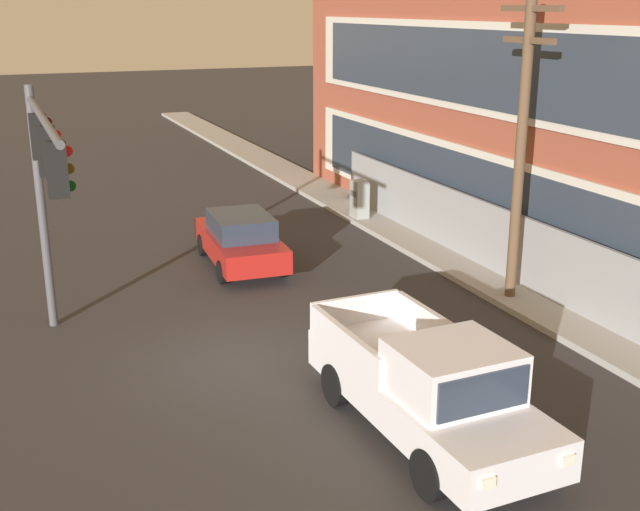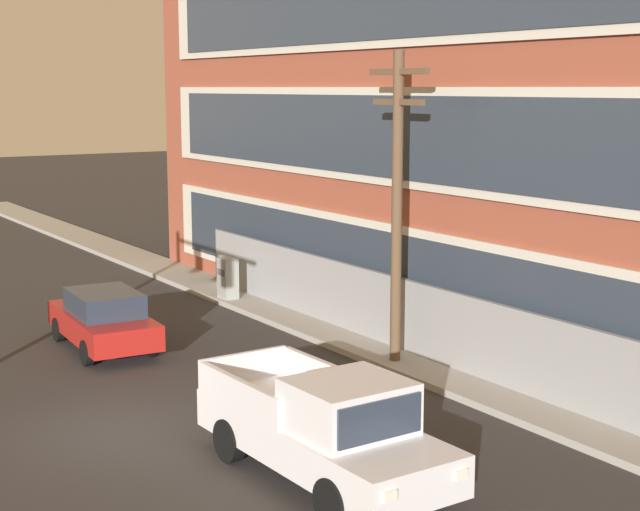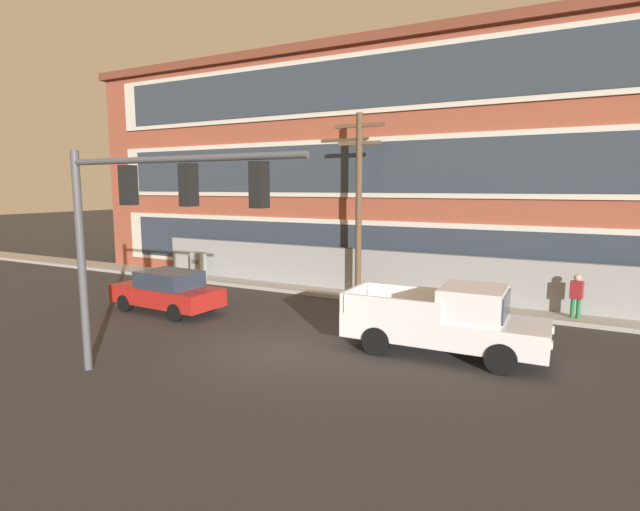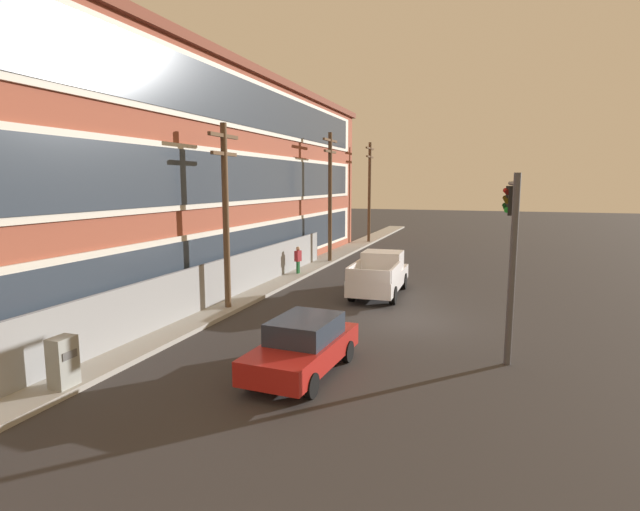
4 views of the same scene
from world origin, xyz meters
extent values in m
plane|color=#333030|center=(0.00, 0.00, 0.00)|extent=(160.00, 160.00, 0.00)
cube|color=#9E9B93|center=(0.00, 7.68, 0.08)|extent=(80.00, 1.79, 0.16)
cube|color=gray|center=(0.30, 8.05, 1.00)|extent=(24.33, 0.04, 1.99)
cylinder|color=#4C4C51|center=(-11.86, 8.05, 1.00)|extent=(0.06, 0.06, 1.99)
cylinder|color=#4C4C51|center=(0.30, 8.05, 1.99)|extent=(24.33, 0.05, 0.05)
cylinder|color=#4C4C51|center=(-3.56, -3.50, 2.77)|extent=(0.20, 0.20, 5.54)
cylinder|color=#4C4C51|center=(-0.31, -3.50, 5.24)|extent=(6.50, 0.14, 0.14)
cube|color=black|center=(-1.75, -3.50, 4.69)|extent=(0.28, 0.32, 0.90)
cylinder|color=#4B0807|center=(-1.75, -3.32, 4.97)|extent=(0.04, 0.18, 0.18)
cylinder|color=#503E08|center=(-1.75, -3.32, 4.69)|extent=(0.04, 0.18, 0.18)
cylinder|color=green|center=(-1.75, -3.32, 4.41)|extent=(0.04, 0.18, 0.18)
cube|color=black|center=(0.05, -3.50, 4.69)|extent=(0.28, 0.32, 0.90)
cylinder|color=red|center=(0.05, -3.32, 4.97)|extent=(0.04, 0.18, 0.18)
cylinder|color=#503E08|center=(0.05, -3.32, 4.69)|extent=(0.04, 0.18, 0.18)
cylinder|color=#0A4011|center=(0.05, -3.32, 4.41)|extent=(0.04, 0.18, 0.18)
cube|color=black|center=(1.86, -3.50, 4.69)|extent=(0.28, 0.32, 0.90)
cylinder|color=red|center=(1.86, -3.32, 4.97)|extent=(0.04, 0.18, 0.18)
cylinder|color=#503E08|center=(1.86, -3.32, 4.69)|extent=(0.04, 0.18, 0.18)
cylinder|color=#0A4011|center=(1.86, -3.32, 4.41)|extent=(0.04, 0.18, 0.18)
cube|color=silver|center=(4.19, 2.00, 0.75)|extent=(5.55, 2.16, 0.70)
cube|color=silver|center=(4.95, 2.02, 1.54)|extent=(1.70, 1.89, 0.87)
cube|color=#283342|center=(5.80, 2.05, 1.54)|extent=(0.11, 1.64, 0.66)
cube|color=silver|center=(2.92, 2.90, 1.38)|extent=(2.75, 0.20, 0.56)
cube|color=silver|center=(2.98, 1.02, 1.38)|extent=(2.75, 0.20, 0.56)
cube|color=silver|center=(1.48, 1.92, 1.38)|extent=(0.16, 1.92, 0.56)
cylinder|color=black|center=(5.80, 2.97, 0.40)|extent=(0.81, 0.28, 0.80)
cylinder|color=black|center=(5.86, 1.13, 0.40)|extent=(0.81, 0.28, 0.80)
cylinder|color=black|center=(2.51, 2.87, 0.40)|extent=(0.81, 0.28, 0.80)
cylinder|color=black|center=(2.57, 1.03, 0.40)|extent=(0.81, 0.28, 0.80)
cube|color=white|center=(6.93, 2.78, 0.85)|extent=(0.07, 0.24, 0.16)
cube|color=white|center=(6.97, 1.38, 0.85)|extent=(0.07, 0.24, 0.16)
cube|color=#AD1E19|center=(-6.19, 1.89, 0.64)|extent=(4.47, 2.05, 0.64)
cube|color=#283342|center=(-6.01, 1.88, 1.26)|extent=(2.28, 1.71, 0.60)
cylinder|color=black|center=(-7.59, 1.14, 0.32)|extent=(0.65, 0.24, 0.64)
cylinder|color=black|center=(-7.49, 2.81, 0.32)|extent=(0.65, 0.24, 0.64)
cylinder|color=black|center=(-4.88, 0.98, 0.32)|extent=(0.65, 0.24, 0.64)
cylinder|color=black|center=(-4.78, 2.65, 0.32)|extent=(0.65, 0.24, 0.64)
cylinder|color=brown|center=(-0.75, 7.30, 3.80)|extent=(0.26, 0.26, 7.60)
cube|color=brown|center=(-0.75, 7.30, 7.10)|extent=(2.16, 0.14, 0.14)
cube|color=brown|center=(-0.75, 7.30, 6.40)|extent=(1.83, 0.14, 0.14)
cube|color=#939993|center=(-9.31, 7.16, 0.72)|extent=(0.64, 0.46, 1.45)
cube|color=#515151|center=(-9.31, 6.92, 1.01)|extent=(0.45, 0.02, 0.20)
camera|label=1|loc=(14.95, -4.47, 7.16)|focal=45.00mm
camera|label=2|loc=(17.76, -6.75, 6.73)|focal=55.00mm
camera|label=3|loc=(7.49, -11.57, 4.65)|focal=28.00mm
camera|label=4|loc=(-18.56, -2.87, 5.27)|focal=28.00mm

